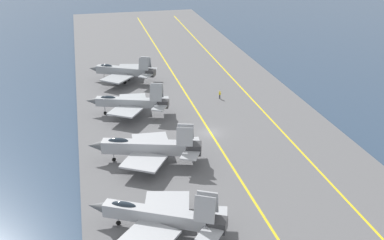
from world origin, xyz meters
name	(u,v)px	position (x,y,z in m)	size (l,w,h in m)	color
ground_plane	(211,135)	(0.00, 0.00, 0.00)	(2000.00, 2000.00, 0.00)	#2D425B
carrier_deck	(211,134)	(0.00, 0.00, 0.20)	(222.66, 45.13, 0.40)	slate
deck_stripe_foul_line	(277,126)	(0.00, -12.41, 0.40)	(200.39, 0.36, 0.01)	yellow
deck_stripe_centerline	(211,133)	(0.00, 0.00, 0.40)	(200.39, 0.36, 0.01)	yellow
parked_jet_nearest	(158,216)	(-25.66, 13.46, 2.67)	(13.39, 17.03, 6.22)	#A8AAAF
parked_jet_second	(146,147)	(-8.03, 12.39, 2.99)	(13.22, 17.50, 6.35)	#A8AAAF
parked_jet_third	(129,102)	(11.00, 12.82, 3.05)	(12.08, 15.85, 6.47)	#9EA3A8
parked_jet_fourth	(123,71)	(30.69, 12.06, 2.97)	(13.95, 15.54, 6.06)	#93999E
crew_yellow_vest	(220,94)	(15.53, -6.17, 1.33)	(0.43, 0.46, 1.70)	#232328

